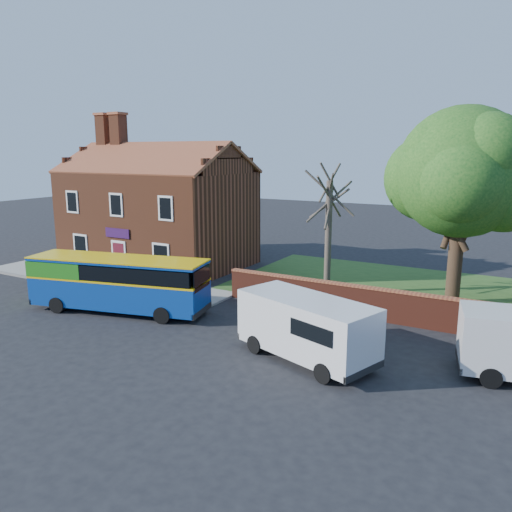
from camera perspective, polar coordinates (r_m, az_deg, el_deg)
The scene contains 10 objects.
ground at distance 23.84m, azimuth -15.82°, elevation -7.97°, with size 120.00×120.00×0.00m, color black.
pavement at distance 32.50m, azimuth -17.40°, elevation -2.68°, with size 18.00×3.50×0.12m, color gray.
kerb at distance 31.37m, azimuth -19.72°, elevation -3.33°, with size 18.00×0.15×0.14m, color slate.
grass_strip at distance 29.85m, azimuth 22.26°, elevation -4.38°, with size 26.00×12.00×0.04m, color #426B28.
shop_building at distance 35.98m, azimuth -11.09°, elevation 4.45°, with size 12.30×8.13×10.50m.
boundary_wall at distance 23.91m, azimuth 20.50°, elevation -6.18°, with size 22.00×0.38×1.60m.
bus at distance 25.95m, azimuth -16.00°, elevation -2.74°, with size 9.32×4.32×2.76m.
van_near at distance 19.34m, azimuth 5.83°, elevation -7.95°, with size 5.99×3.89×2.45m.
large_tree at distance 27.67m, azimuth 22.71°, elevation 8.40°, with size 8.36×6.61×10.20m.
bare_tree at distance 27.94m, azimuth 8.27°, elevation 2.79°, with size 2.61×3.11×6.95m.
Camera 1 is at (16.21, -15.61, 7.89)m, focal length 35.00 mm.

